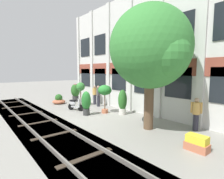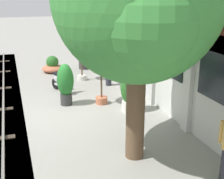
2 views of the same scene
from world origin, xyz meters
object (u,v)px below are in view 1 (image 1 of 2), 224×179
potted_plant_low_pan (81,89)px  resident_watching_tracks (95,94)px  potted_plant_square_trough (197,143)px  resident_by_doorway (98,95)px  potted_plant_tall_urn (105,92)px  potted_plant_stone_basin (123,101)px  broadleaf_tree (150,50)px  potted_plant_glazed_jar (86,102)px  potted_plant_ribbed_drum (75,91)px  potted_plant_wide_bowl (59,100)px  resident_near_plants (196,113)px  scooter_near_curb (75,105)px

potted_plant_low_pan → resident_watching_tracks: 1.34m
potted_plant_square_trough → resident_by_doorway: size_ratio=0.47×
potted_plant_low_pan → resident_by_doorway: (1.23, 0.94, -0.50)m
potted_plant_tall_urn → potted_plant_low_pan: bearing=179.6°
potted_plant_stone_basin → resident_watching_tracks: size_ratio=1.01×
broadleaf_tree → potted_plant_glazed_jar: size_ratio=3.83×
potted_plant_ribbed_drum → potted_plant_square_trough: size_ratio=2.08×
potted_plant_ribbed_drum → potted_plant_wide_bowl: bearing=-84.5°
resident_watching_tracks → resident_near_plants: (8.69, 0.07, -0.01)m
potted_plant_glazed_jar → potted_plant_square_trough: bearing=3.6°
broadleaf_tree → resident_near_plants: size_ratio=3.72×
resident_by_doorway → potted_plant_stone_basin: bearing=126.2°
potted_plant_ribbed_drum → potted_plant_wide_bowl: size_ratio=1.48×
potted_plant_low_pan → potted_plant_stone_basin: size_ratio=1.17×
broadleaf_tree → resident_near_plants: 3.81m
potted_plant_square_trough → potted_plant_low_pan: bearing=175.0°
scooter_near_curb → resident_near_plants: size_ratio=0.80×
potted_plant_tall_urn → potted_plant_wide_bowl: bearing=-168.3°
potted_plant_wide_bowl → potted_plant_stone_basin: potted_plant_stone_basin is taller
potted_plant_square_trough → resident_near_plants: size_ratio=0.50×
potted_plant_glazed_jar → scooter_near_curb: (-1.70, 0.06, -0.45)m
broadleaf_tree → resident_by_doorway: 6.98m
potted_plant_low_pan → potted_plant_stone_basin: potted_plant_low_pan is taller
potted_plant_low_pan → potted_plant_wide_bowl: potted_plant_low_pan is taller
potted_plant_square_trough → potted_plant_wide_bowl: (-12.04, -0.25, 0.04)m
broadleaf_tree → resident_watching_tracks: 7.81m
potted_plant_square_trough → potted_plant_wide_bowl: potted_plant_wide_bowl is taller
potted_plant_ribbed_drum → scooter_near_curb: bearing=-28.4°
resident_near_plants → potted_plant_ribbed_drum: bearing=-109.5°
broadleaf_tree → potted_plant_wide_bowl: bearing=-175.1°
potted_plant_ribbed_drum → potted_plant_low_pan: bearing=-16.2°
potted_plant_low_pan → potted_plant_tall_urn: potted_plant_low_pan is taller
potted_plant_tall_urn → potted_plant_glazed_jar: 1.46m
potted_plant_ribbed_drum → resident_by_doorway: 3.35m
resident_watching_tracks → potted_plant_glazed_jar: bearing=37.1°
resident_by_doorway → broadleaf_tree: bearing=119.5°
potted_plant_tall_urn → potted_plant_stone_basin: bearing=33.2°
broadleaf_tree → potted_plant_square_trough: (2.70, -0.56, -3.66)m
resident_by_doorway → potted_plant_wide_bowl: bearing=-15.9°
broadleaf_tree → resident_watching_tracks: (-7.04, 1.49, -3.05)m
potted_plant_ribbed_drum → potted_plant_wide_bowl: (0.17, -1.73, -0.64)m
potted_plant_glazed_jar → resident_near_plants: 6.52m
resident_near_plants → resident_by_doorway: bearing=-110.6°
potted_plant_wide_bowl → potted_plant_low_pan: bearing=30.0°
potted_plant_wide_bowl → potted_plant_ribbed_drum: bearing=95.5°
potted_plant_glazed_jar → scooter_near_curb: bearing=178.0°
potted_plant_square_trough → resident_by_doorway: (-8.87, 1.82, 0.64)m
potted_plant_tall_urn → resident_by_doorway: (-2.14, 0.96, -0.56)m
resident_by_doorway → resident_watching_tracks: (-0.87, 0.23, -0.03)m
scooter_near_curb → resident_by_doorway: resident_by_doorway is taller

